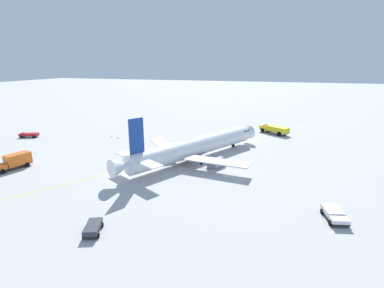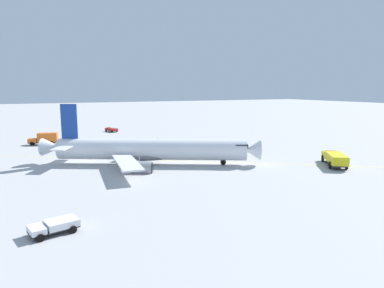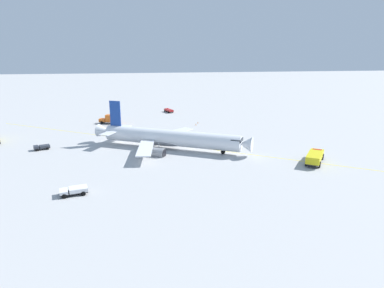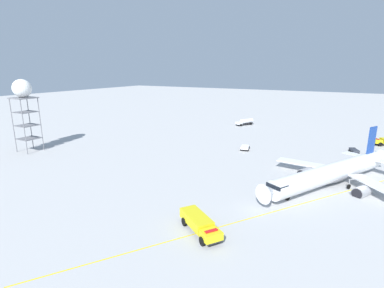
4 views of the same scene
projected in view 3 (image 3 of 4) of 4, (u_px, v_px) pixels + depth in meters
The scene contains 10 objects.
ground_plane at pixel (181, 143), 96.13m from camera, with size 600.00×600.00×0.00m, color #B2B2B2.
airliner_main at pixel (169, 138), 89.49m from camera, with size 28.02×39.67×12.36m.
catering_truck_truck at pixel (111, 119), 120.49m from camera, with size 4.16×7.69×3.10m.
baggage_truck_truck at pixel (42, 147), 89.17m from camera, with size 3.19×4.22×1.22m.
ops_pickup_truck at pixel (169, 110), 142.24m from camera, with size 5.63×3.69×1.41m.
pushback_tug_truck at pixel (74, 190), 61.53m from camera, with size 3.52×5.20×1.30m.
fire_tender_truck_extra at pixel (315, 157), 78.48m from camera, with size 9.52×7.85×2.50m.
taxiway_centreline at pixel (169, 144), 94.59m from camera, with size 72.41×108.45×0.01m.
safety_cone_near at pixel (196, 124), 118.27m from camera, with size 0.36×0.36×0.55m.
safety_cone_mid at pixel (198, 123), 121.17m from camera, with size 0.36×0.36×0.55m.
Camera 3 is at (92.19, -11.04, 25.10)m, focal length 32.24 mm.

